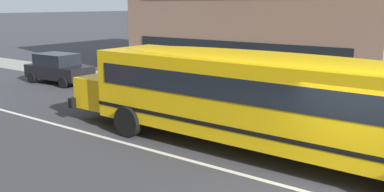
{
  "coord_description": "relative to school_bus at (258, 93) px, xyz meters",
  "views": [
    {
      "loc": [
        2.36,
        -8.83,
        4.29
      ],
      "look_at": [
        -4.73,
        0.89,
        1.63
      ],
      "focal_mm": 38.79,
      "sensor_mm": 36.0,
      "label": 1
    }
  ],
  "objects": [
    {
      "name": "parked_car_black_end_of_row",
      "position": [
        -13.97,
        3.39,
        -0.92
      ],
      "size": [
        3.98,
        2.04,
        1.64
      ],
      "rotation": [
        0.0,
        0.0,
        0.05
      ],
      "color": "black",
      "rests_on": "ground_plane"
    },
    {
      "name": "school_bus",
      "position": [
        0.0,
        0.0,
        0.0
      ],
      "size": [
        13.31,
        3.22,
        2.97
      ],
      "rotation": [
        0.0,
        0.0,
        3.13
      ],
      "color": "yellow",
      "rests_on": "ground_plane"
    }
  ]
}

